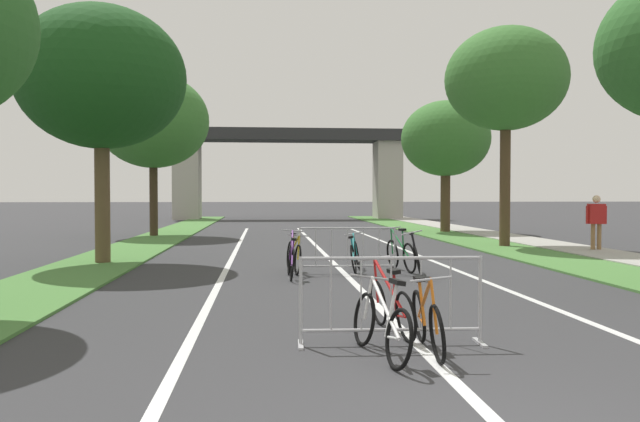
# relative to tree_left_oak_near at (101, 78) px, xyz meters

# --- Properties ---
(grass_verge_left) EXTENTS (2.22, 50.17, 0.05)m
(grass_verge_left) POSITION_rel_tree_left_oak_near_xyz_m (-0.10, 8.07, -4.72)
(grass_verge_left) COLOR #477A38
(grass_verge_left) RESTS_ON ground
(grass_verge_right) EXTENTS (2.22, 50.17, 0.05)m
(grass_verge_right) POSITION_rel_tree_left_oak_near_xyz_m (11.94, 8.07, -4.72)
(grass_verge_right) COLOR #477A38
(grass_verge_right) RESTS_ON ground
(sidewalk_path_right) EXTENTS (1.92, 50.17, 0.08)m
(sidewalk_path_right) POSITION_rel_tree_left_oak_near_xyz_m (14.01, 8.07, -4.70)
(sidewalk_path_right) COLOR #9E9B93
(sidewalk_path_right) RESTS_ON ground
(lane_stripe_center) EXTENTS (0.14, 29.03, 0.01)m
(lane_stripe_center) POSITION_rel_tree_left_oak_near_xyz_m (5.92, 2.06, -4.74)
(lane_stripe_center) COLOR silver
(lane_stripe_center) RESTS_ON ground
(lane_stripe_right_lane) EXTENTS (0.14, 29.03, 0.01)m
(lane_stripe_right_lane) POSITION_rel_tree_left_oak_near_xyz_m (8.62, 2.06, -4.74)
(lane_stripe_right_lane) COLOR silver
(lane_stripe_right_lane) RESTS_ON ground
(lane_stripe_left_lane) EXTENTS (0.14, 29.03, 0.01)m
(lane_stripe_left_lane) POSITION_rel_tree_left_oak_near_xyz_m (3.22, 2.06, -4.74)
(lane_stripe_left_lane) COLOR silver
(lane_stripe_left_lane) RESTS_ON ground
(overpass_bridge) EXTENTS (18.57, 3.03, 6.52)m
(overpass_bridge) POSITION_rel_tree_left_oak_near_xyz_m (5.92, 29.01, -0.32)
(overpass_bridge) COLOR #2D2D30
(overpass_bridge) RESTS_ON ground
(tree_left_oak_near) EXTENTS (4.27, 4.27, 6.58)m
(tree_left_oak_near) POSITION_rel_tree_left_oak_near_xyz_m (0.00, 0.00, 0.00)
(tree_left_oak_near) COLOR brown
(tree_left_oak_near) RESTS_ON ground
(tree_left_pine_near) EXTENTS (4.69, 4.69, 6.89)m
(tree_left_pine_near) POSITION_rel_tree_left_oak_near_xyz_m (-0.54, 10.49, 0.15)
(tree_left_pine_near) COLOR #3D2D1E
(tree_left_pine_near) RESTS_ON ground
(tree_right_oak_mid) EXTENTS (4.07, 4.07, 7.41)m
(tree_right_oak_mid) POSITION_rel_tree_left_oak_near_xyz_m (12.24, 4.02, 0.90)
(tree_right_oak_mid) COLOR #4C3823
(tree_right_oak_mid) RESTS_ON ground
(tree_right_cypress_far) EXTENTS (4.15, 4.15, 6.18)m
(tree_right_cypress_far) POSITION_rel_tree_left_oak_near_xyz_m (12.60, 12.11, -0.36)
(tree_right_cypress_far) COLOR #4C3823
(tree_right_cypress_far) RESTS_ON ground
(crowd_barrier_nearest) EXTENTS (2.21, 0.53, 1.05)m
(crowd_barrier_nearest) POSITION_rel_tree_left_oak_near_xyz_m (5.61, -9.09, -4.22)
(crowd_barrier_nearest) COLOR #ADADB2
(crowd_barrier_nearest) RESTS_ON ground
(crowd_barrier_second) EXTENTS (2.21, 0.53, 1.05)m
(crowd_barrier_second) POSITION_rel_tree_left_oak_near_xyz_m (5.98, -2.53, -4.22)
(crowd_barrier_second) COLOR #ADADB2
(crowd_barrier_second) RESTS_ON ground
(bicycle_red_0) EXTENTS (0.54, 1.65, 0.96)m
(bicycle_red_0) POSITION_rel_tree_left_oak_near_xyz_m (5.73, -8.51, -4.38)
(bicycle_red_0) COLOR black
(bicycle_red_0) RESTS_ON ground
(bicycle_white_1) EXTENTS (0.54, 1.68, 0.89)m
(bicycle_white_1) POSITION_rel_tree_left_oak_near_xyz_m (5.39, -9.63, -4.38)
(bicycle_white_1) COLOR black
(bicycle_white_1) RESTS_ON ground
(bicycle_teal_2) EXTENTS (0.53, 1.74, 0.90)m
(bicycle_teal_2) POSITION_rel_tree_left_oak_near_xyz_m (6.22, -2.10, -4.37)
(bicycle_teal_2) COLOR black
(bicycle_teal_2) RESTS_ON ground
(bicycle_yellow_3) EXTENTS (0.51, 1.74, 0.91)m
(bicycle_yellow_3) POSITION_rel_tree_left_oak_near_xyz_m (4.80, -2.12, -4.36)
(bicycle_yellow_3) COLOR black
(bicycle_yellow_3) RESTS_ON ground
(bicycle_purple_4) EXTENTS (0.50, 1.69, 1.02)m
(bicycle_purple_4) POSITION_rel_tree_left_oak_near_xyz_m (4.70, -3.10, -4.36)
(bicycle_purple_4) COLOR black
(bicycle_purple_4) RESTS_ON ground
(bicycle_orange_5) EXTENTS (0.44, 1.61, 0.93)m
(bicycle_orange_5) POSITION_rel_tree_left_oak_near_xyz_m (5.95, -9.47, -4.38)
(bicycle_orange_5) COLOR black
(bicycle_orange_5) RESTS_ON ground
(bicycle_black_6) EXTENTS (0.70, 1.66, 1.03)m
(bicycle_black_6) POSITION_rel_tree_left_oak_near_xyz_m (7.44, -3.05, -4.35)
(bicycle_black_6) COLOR black
(bicycle_black_6) RESTS_ON ground
(bicycle_green_7) EXTENTS (0.60, 1.70, 1.02)m
(bicycle_green_7) POSITION_rel_tree_left_oak_near_xyz_m (7.29, -2.10, -4.35)
(bicycle_green_7) COLOR black
(bicycle_green_7) RESTS_ON ground
(pedestrian_strolling) EXTENTS (0.63, 0.35, 1.76)m
(pedestrian_strolling) POSITION_rel_tree_left_oak_near_xyz_m (14.38, 2.04, -3.67)
(pedestrian_strolling) COLOR olive
(pedestrian_strolling) RESTS_ON ground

